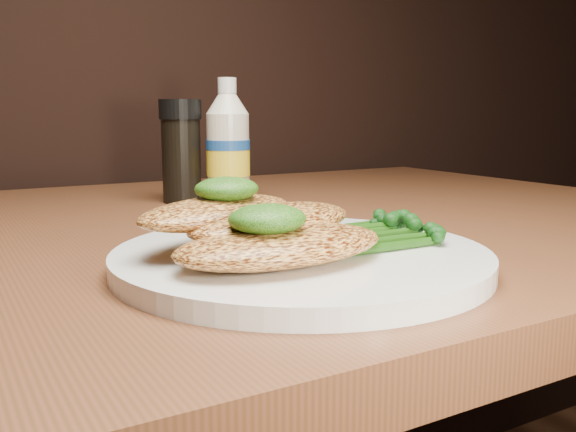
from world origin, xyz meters
TOP-DOWN VIEW (x-y plane):
  - plate at (-0.03, 0.83)m, footprint 0.29×0.29m
  - chicken_front at (-0.07, 0.79)m, footprint 0.16×0.09m
  - chicken_mid at (-0.05, 0.84)m, footprint 0.17×0.13m
  - chicken_back at (-0.09, 0.86)m, footprint 0.16×0.12m
  - pesto_front at (-0.08, 0.79)m, footprint 0.06×0.05m
  - pesto_back at (-0.08, 0.86)m, footprint 0.05×0.05m
  - broccolini_bundle at (0.02, 0.82)m, footprint 0.15×0.12m
  - mayo_bottle at (0.06, 1.17)m, footprint 0.06×0.06m
  - pepper_grinder at (0.01, 1.20)m, footprint 0.07×0.07m

SIDE VIEW (x-z plane):
  - plate at x=-0.03m, z-range 0.75..0.76m
  - broccolini_bundle at x=0.02m, z-range 0.76..0.79m
  - chicken_front at x=-0.07m, z-range 0.76..0.79m
  - chicken_mid at x=-0.05m, z-range 0.77..0.80m
  - chicken_back at x=-0.09m, z-range 0.78..0.80m
  - pesto_front at x=-0.08m, z-range 0.79..0.81m
  - pesto_back at x=-0.08m, z-range 0.80..0.82m
  - pepper_grinder at x=0.01m, z-range 0.75..0.88m
  - mayo_bottle at x=0.06m, z-range 0.75..0.91m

